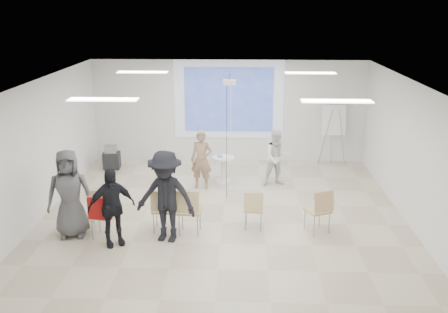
{
  "coord_description": "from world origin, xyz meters",
  "views": [
    {
      "loc": [
        0.41,
        -9.91,
        4.58
      ],
      "look_at": [
        0.0,
        0.8,
        1.25
      ],
      "focal_mm": 40.0,
      "sensor_mm": 36.0,
      "label": 1
    }
  ],
  "objects_px": {
    "av_cart": "(112,158)",
    "chair_left_mid": "(102,213)",
    "chair_center": "(189,208)",
    "chair_right_far": "(320,208)",
    "laptop": "(163,207)",
    "player_left": "(201,156)",
    "audience_mid": "(166,191)",
    "flipchart_easel": "(334,120)",
    "chair_left_inner": "(163,207)",
    "audience_outer": "(69,189)",
    "pedestal_table": "(223,168)",
    "chair_far_left": "(99,205)",
    "audience_left": "(111,201)",
    "chair_right_inner": "(254,207)",
    "player_right": "(277,155)"
  },
  "relations": [
    {
      "from": "chair_right_far",
      "to": "av_cart",
      "type": "bearing_deg",
      "value": 118.62
    },
    {
      "from": "chair_far_left",
      "to": "chair_right_inner",
      "type": "xyz_separation_m",
      "value": [
        3.23,
        0.06,
        -0.02
      ]
    },
    {
      "from": "audience_mid",
      "to": "player_left",
      "type": "bearing_deg",
      "value": 94.32
    },
    {
      "from": "player_left",
      "to": "audience_mid",
      "type": "height_order",
      "value": "audience_mid"
    },
    {
      "from": "pedestal_table",
      "to": "chair_right_far",
      "type": "relative_size",
      "value": 0.76
    },
    {
      "from": "chair_left_mid",
      "to": "audience_outer",
      "type": "height_order",
      "value": "audience_outer"
    },
    {
      "from": "audience_left",
      "to": "chair_center",
      "type": "bearing_deg",
      "value": -10.18
    },
    {
      "from": "audience_left",
      "to": "flipchart_easel",
      "type": "distance_m",
      "value": 7.33
    },
    {
      "from": "chair_left_mid",
      "to": "audience_left",
      "type": "bearing_deg",
      "value": -31.97
    },
    {
      "from": "chair_far_left",
      "to": "chair_right_far",
      "type": "distance_m",
      "value": 4.58
    },
    {
      "from": "player_right",
      "to": "chair_left_inner",
      "type": "bearing_deg",
      "value": -143.83
    },
    {
      "from": "pedestal_table",
      "to": "chair_right_inner",
      "type": "height_order",
      "value": "chair_right_inner"
    },
    {
      "from": "pedestal_table",
      "to": "player_left",
      "type": "height_order",
      "value": "player_left"
    },
    {
      "from": "player_right",
      "to": "player_left",
      "type": "bearing_deg",
      "value": 176.65
    },
    {
      "from": "player_left",
      "to": "chair_center",
      "type": "xyz_separation_m",
      "value": [
        -0.04,
        -2.69,
        -0.27
      ]
    },
    {
      "from": "chair_left_inner",
      "to": "chair_left_mid",
      "type": "bearing_deg",
      "value": -162.96
    },
    {
      "from": "pedestal_table",
      "to": "chair_far_left",
      "type": "relative_size",
      "value": 0.82
    },
    {
      "from": "chair_center",
      "to": "chair_right_inner",
      "type": "relative_size",
      "value": 1.16
    },
    {
      "from": "laptop",
      "to": "audience_mid",
      "type": "xyz_separation_m",
      "value": [
        0.13,
        -0.46,
        0.55
      ]
    },
    {
      "from": "audience_mid",
      "to": "player_right",
      "type": "bearing_deg",
      "value": 67.0
    },
    {
      "from": "av_cart",
      "to": "audience_left",
      "type": "bearing_deg",
      "value": -79.39
    },
    {
      "from": "av_cart",
      "to": "chair_center",
      "type": "bearing_deg",
      "value": -61.37
    },
    {
      "from": "chair_far_left",
      "to": "chair_center",
      "type": "bearing_deg",
      "value": -18.69
    },
    {
      "from": "chair_right_inner",
      "to": "av_cart",
      "type": "xyz_separation_m",
      "value": [
        -3.97,
        3.82,
        -0.18
      ]
    },
    {
      "from": "pedestal_table",
      "to": "chair_left_mid",
      "type": "bearing_deg",
      "value": -124.09
    },
    {
      "from": "laptop",
      "to": "audience_outer",
      "type": "xyz_separation_m",
      "value": [
        -1.83,
        -0.32,
        0.51
      ]
    },
    {
      "from": "audience_outer",
      "to": "flipchart_easel",
      "type": "height_order",
      "value": "audience_outer"
    },
    {
      "from": "player_right",
      "to": "laptop",
      "type": "xyz_separation_m",
      "value": [
        -2.52,
        -2.8,
        -0.31
      ]
    },
    {
      "from": "audience_left",
      "to": "flipchart_easel",
      "type": "relative_size",
      "value": 0.98
    },
    {
      "from": "chair_right_far",
      "to": "audience_left",
      "type": "relative_size",
      "value": 0.53
    },
    {
      "from": "chair_left_inner",
      "to": "audience_outer",
      "type": "height_order",
      "value": "audience_outer"
    },
    {
      "from": "chair_center",
      "to": "chair_right_far",
      "type": "height_order",
      "value": "chair_center"
    },
    {
      "from": "player_right",
      "to": "audience_left",
      "type": "xyz_separation_m",
      "value": [
        -3.42,
        -3.48,
        0.09
      ]
    },
    {
      "from": "player_left",
      "to": "flipchart_easel",
      "type": "bearing_deg",
      "value": 38.93
    },
    {
      "from": "chair_right_inner",
      "to": "chair_right_far",
      "type": "bearing_deg",
      "value": -2.57
    },
    {
      "from": "chair_center",
      "to": "laptop",
      "type": "bearing_deg",
      "value": 162.24
    },
    {
      "from": "player_left",
      "to": "av_cart",
      "type": "distance_m",
      "value": 3.1
    },
    {
      "from": "chair_left_mid",
      "to": "av_cart",
      "type": "bearing_deg",
      "value": 109.95
    },
    {
      "from": "chair_far_left",
      "to": "chair_right_inner",
      "type": "bearing_deg",
      "value": -10.16
    },
    {
      "from": "audience_mid",
      "to": "flipchart_easel",
      "type": "relative_size",
      "value": 1.14
    },
    {
      "from": "chair_left_mid",
      "to": "av_cart",
      "type": "distance_m",
      "value": 4.49
    },
    {
      "from": "player_left",
      "to": "audience_left",
      "type": "height_order",
      "value": "audience_left"
    },
    {
      "from": "player_left",
      "to": "av_cart",
      "type": "bearing_deg",
      "value": 161.29
    },
    {
      "from": "laptop",
      "to": "av_cart",
      "type": "xyz_separation_m",
      "value": [
        -2.1,
        3.92,
        -0.18
      ]
    },
    {
      "from": "pedestal_table",
      "to": "chair_far_left",
      "type": "distance_m",
      "value": 3.82
    },
    {
      "from": "chair_left_inner",
      "to": "audience_outer",
      "type": "relative_size",
      "value": 0.46
    },
    {
      "from": "audience_mid",
      "to": "flipchart_easel",
      "type": "height_order",
      "value": "audience_mid"
    },
    {
      "from": "player_left",
      "to": "player_right",
      "type": "xyz_separation_m",
      "value": [
        1.93,
        0.32,
        -0.04
      ]
    },
    {
      "from": "av_cart",
      "to": "chair_left_mid",
      "type": "bearing_deg",
      "value": -82.01
    },
    {
      "from": "audience_outer",
      "to": "av_cart",
      "type": "relative_size",
      "value": 2.93
    }
  ]
}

